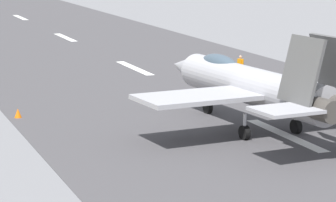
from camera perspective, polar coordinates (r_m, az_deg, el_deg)
ground_plane at (r=44.66m, az=7.97°, el=-2.32°), size 400.00×400.00×0.00m
runway_strip at (r=44.64m, az=7.99°, el=-2.31°), size 240.00×26.00×0.02m
fighter_jet at (r=45.33m, az=5.71°, el=1.11°), size 17.61×14.27×5.68m
crew_person at (r=63.53m, az=4.94°, el=2.38°), size 0.69×0.36×1.63m
marker_cone_mid at (r=49.27m, az=-10.16°, el=-0.83°), size 0.44×0.44×0.55m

